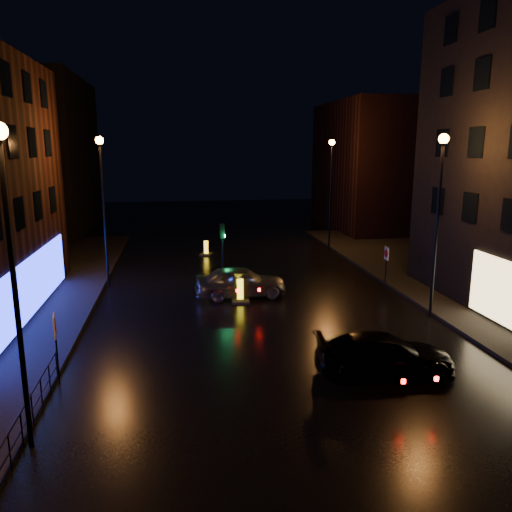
% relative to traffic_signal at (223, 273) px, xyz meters
% --- Properties ---
extents(ground, '(120.00, 120.00, 0.00)m').
position_rel_traffic_signal_xyz_m(ground, '(1.20, -14.00, -0.50)').
color(ground, black).
rests_on(ground, ground).
extents(building_far_left, '(8.00, 16.00, 14.00)m').
position_rel_traffic_signal_xyz_m(building_far_left, '(-14.80, 21.00, 6.50)').
color(building_far_left, black).
rests_on(building_far_left, ground).
extents(building_far_right, '(8.00, 14.00, 12.00)m').
position_rel_traffic_signal_xyz_m(building_far_right, '(16.20, 18.00, 5.50)').
color(building_far_right, black).
rests_on(building_far_right, ground).
extents(street_lamp_lnear, '(0.44, 0.44, 8.37)m').
position_rel_traffic_signal_xyz_m(street_lamp_lnear, '(-6.60, -16.00, 5.06)').
color(street_lamp_lnear, black).
rests_on(street_lamp_lnear, ground).
extents(street_lamp_lfar, '(0.44, 0.44, 8.37)m').
position_rel_traffic_signal_xyz_m(street_lamp_lfar, '(-6.60, -0.00, 5.06)').
color(street_lamp_lfar, black).
rests_on(street_lamp_lfar, ground).
extents(street_lamp_rnear, '(0.44, 0.44, 8.37)m').
position_rel_traffic_signal_xyz_m(street_lamp_rnear, '(9.00, -8.00, 5.06)').
color(street_lamp_rnear, black).
rests_on(street_lamp_rnear, ground).
extents(street_lamp_rfar, '(0.44, 0.44, 8.37)m').
position_rel_traffic_signal_xyz_m(street_lamp_rfar, '(9.00, 8.00, 5.06)').
color(street_lamp_rfar, black).
rests_on(street_lamp_rfar, ground).
extents(traffic_signal, '(1.40, 2.40, 3.45)m').
position_rel_traffic_signal_xyz_m(traffic_signal, '(0.00, 0.00, 0.00)').
color(traffic_signal, black).
rests_on(traffic_signal, ground).
extents(guard_railing, '(0.05, 6.04, 1.00)m').
position_rel_traffic_signal_xyz_m(guard_railing, '(-6.80, -15.00, 0.24)').
color(guard_railing, black).
rests_on(guard_railing, ground).
extents(silver_hatchback, '(4.83, 2.01, 1.63)m').
position_rel_traffic_signal_xyz_m(silver_hatchback, '(0.64, -3.33, 0.31)').
color(silver_hatchback, '#94979B').
rests_on(silver_hatchback, ground).
extents(dark_sedan, '(5.03, 2.47, 1.41)m').
position_rel_traffic_signal_xyz_m(dark_sedan, '(4.43, -13.33, 0.20)').
color(dark_sedan, black).
rests_on(dark_sedan, ground).
extents(bollard_near, '(0.96, 1.37, 1.16)m').
position_rel_traffic_signal_xyz_m(bollard_near, '(0.52, -4.11, -0.25)').
color(bollard_near, black).
rests_on(bollard_near, ground).
extents(bollard_far, '(1.12, 1.38, 1.05)m').
position_rel_traffic_signal_xyz_m(bollard_far, '(-0.54, 7.55, -0.27)').
color(bollard_far, black).
rests_on(bollard_far, ground).
extents(road_sign_left, '(0.17, 0.57, 2.38)m').
position_rel_traffic_signal_xyz_m(road_sign_left, '(-6.70, -12.20, 1.28)').
color(road_sign_left, black).
rests_on(road_sign_left, ground).
extents(road_sign_right, '(0.08, 0.55, 2.27)m').
position_rel_traffic_signal_xyz_m(road_sign_right, '(9.10, -2.55, 1.20)').
color(road_sign_right, black).
rests_on(road_sign_right, ground).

